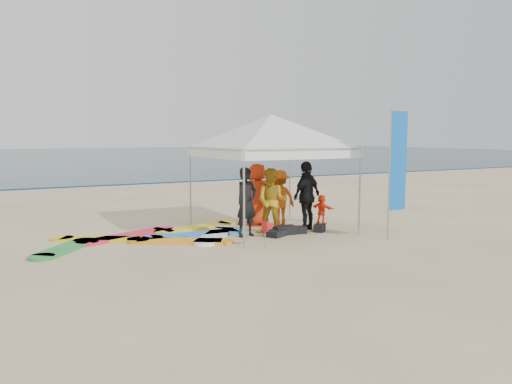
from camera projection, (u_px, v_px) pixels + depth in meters
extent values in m
plane|color=beige|center=(320.00, 264.00, 9.95)|extent=(120.00, 120.00, 0.00)
cube|color=#0C2633|center=(38.00, 156.00, 62.35)|extent=(160.00, 84.00, 0.08)
cube|color=silver|center=(114.00, 186.00, 25.84)|extent=(160.00, 1.20, 0.01)
imported|color=black|center=(247.00, 202.00, 12.62)|extent=(0.73, 0.57, 1.77)
imported|color=#C0921B|center=(272.00, 201.00, 12.97)|extent=(1.06, 1.03, 1.72)
imported|color=#D75A13|center=(279.00, 198.00, 14.11)|extent=(1.06, 0.65, 1.60)
imported|color=black|center=(307.00, 196.00, 13.50)|extent=(1.19, 0.82, 1.88)
imported|color=red|center=(257.00, 195.00, 14.21)|extent=(0.99, 0.78, 1.78)
imported|color=#FF3A16|center=(322.00, 209.00, 14.61)|extent=(0.44, 0.82, 0.85)
cylinder|color=#A5A5A8|center=(190.00, 187.00, 14.16)|extent=(0.05, 0.05, 2.23)
cylinder|color=#A5A5A8|center=(290.00, 182.00, 15.75)|extent=(0.05, 0.05, 2.23)
cylinder|color=#A5A5A8|center=(244.00, 200.00, 11.24)|extent=(0.05, 0.05, 2.23)
cylinder|color=#A5A5A8|center=(360.00, 192.00, 12.83)|extent=(0.05, 0.05, 2.23)
cube|color=white|center=(306.00, 154.00, 11.92)|extent=(3.45, 0.02, 0.24)
cube|color=white|center=(243.00, 151.00, 14.84)|extent=(3.45, 0.02, 0.24)
cube|color=white|center=(214.00, 153.00, 12.59)|extent=(0.02, 3.45, 0.24)
cube|color=white|center=(322.00, 152.00, 14.18)|extent=(0.02, 3.45, 0.24)
pyramid|color=white|center=(271.00, 114.00, 13.27)|extent=(4.73, 4.73, 0.89)
cylinder|color=#A5A5A8|center=(389.00, 175.00, 12.04)|extent=(0.04, 0.04, 3.24)
cube|color=blue|center=(398.00, 161.00, 12.13)|extent=(0.51, 0.03, 2.41)
cylinder|color=#A5A5A8|center=(265.00, 235.00, 11.35)|extent=(0.02, 0.02, 0.60)
cone|color=red|center=(270.00, 226.00, 11.39)|extent=(0.28, 0.28, 0.28)
cube|color=black|center=(285.00, 230.00, 13.00)|extent=(0.60, 0.43, 0.22)
cube|color=black|center=(297.00, 230.00, 13.13)|extent=(0.53, 0.42, 0.18)
cube|color=black|center=(276.00, 233.00, 12.71)|extent=(0.62, 0.58, 0.16)
cube|color=black|center=(320.00, 228.00, 13.33)|extent=(0.44, 0.43, 0.20)
cube|color=orange|center=(180.00, 241.00, 11.97)|extent=(2.01, 1.49, 0.07)
cube|color=yellow|center=(100.00, 239.00, 12.20)|extent=(1.89, 1.46, 0.07)
cube|color=green|center=(65.00, 249.00, 11.18)|extent=(1.49, 1.61, 0.07)
cube|color=#2A85E0|center=(196.00, 234.00, 12.80)|extent=(2.29, 0.66, 0.07)
cube|color=white|center=(216.00, 235.00, 12.73)|extent=(1.65, 1.84, 0.07)
cube|color=yellow|center=(197.00, 227.00, 13.78)|extent=(2.15, 0.95, 0.07)
cube|color=#F41C43|center=(128.00, 236.00, 12.64)|extent=(2.32, 1.32, 0.07)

